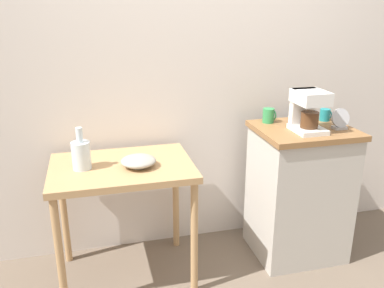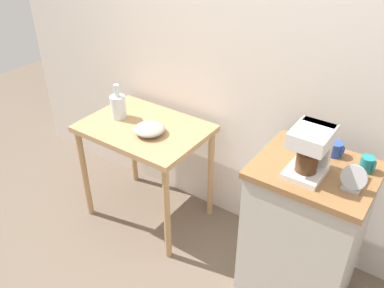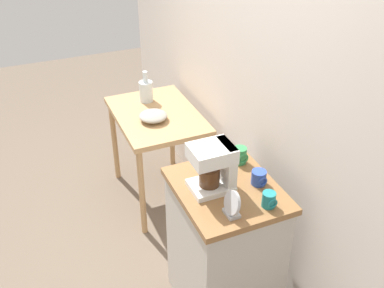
# 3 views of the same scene
# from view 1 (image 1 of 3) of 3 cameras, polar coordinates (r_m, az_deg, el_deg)

# --- Properties ---
(ground_plane) EXTENTS (8.00, 8.00, 0.00)m
(ground_plane) POSITION_cam_1_polar(r_m,az_deg,el_deg) (2.88, 2.94, -16.74)
(ground_plane) COLOR #6B5B4C
(back_wall) EXTENTS (4.40, 0.10, 2.80)m
(back_wall) POSITION_cam_1_polar(r_m,az_deg,el_deg) (2.82, 2.57, 13.33)
(back_wall) COLOR silver
(back_wall) RESTS_ON ground_plane
(wooden_table) EXTENTS (0.84, 0.60, 0.78)m
(wooden_table) POSITION_cam_1_polar(r_m,az_deg,el_deg) (2.50, -9.71, -5.12)
(wooden_table) COLOR tan
(wooden_table) RESTS_ON ground_plane
(kitchen_counter) EXTENTS (0.61, 0.53, 0.92)m
(kitchen_counter) POSITION_cam_1_polar(r_m,az_deg,el_deg) (2.90, 14.73, -6.50)
(kitchen_counter) COLOR #BCB7AD
(kitchen_counter) RESTS_ON ground_plane
(bowl_stoneware) EXTENTS (0.21, 0.21, 0.06)m
(bowl_stoneware) POSITION_cam_1_polar(r_m,az_deg,el_deg) (2.40, -7.51, -2.39)
(bowl_stoneware) COLOR #9E998C
(bowl_stoneware) RESTS_ON wooden_table
(glass_carafe_vase) EXTENTS (0.11, 0.11, 0.25)m
(glass_carafe_vase) POSITION_cam_1_polar(r_m,az_deg,el_deg) (2.42, -15.28, -1.40)
(glass_carafe_vase) COLOR silver
(glass_carafe_vase) RESTS_ON wooden_table
(coffee_maker) EXTENTS (0.18, 0.22, 0.26)m
(coffee_maker) POSITION_cam_1_polar(r_m,az_deg,el_deg) (2.63, 15.93, 4.75)
(coffee_maker) COLOR white
(coffee_maker) RESTS_ON kitchen_counter
(mug_tall_green) EXTENTS (0.08, 0.08, 0.10)m
(mug_tall_green) POSITION_cam_1_polar(r_m,az_deg,el_deg) (2.79, 10.71, 3.94)
(mug_tall_green) COLOR #338C4C
(mug_tall_green) RESTS_ON kitchen_counter
(mug_dark_teal) EXTENTS (0.08, 0.07, 0.08)m
(mug_dark_teal) POSITION_cam_1_polar(r_m,az_deg,el_deg) (2.93, 18.17, 3.91)
(mug_dark_teal) COLOR teal
(mug_dark_teal) RESTS_ON kitchen_counter
(mug_blue) EXTENTS (0.09, 0.08, 0.08)m
(mug_blue) POSITION_cam_1_polar(r_m,az_deg,el_deg) (2.88, 14.62, 3.97)
(mug_blue) COLOR #2D4CAD
(mug_blue) RESTS_ON kitchen_counter
(table_clock) EXTENTS (0.12, 0.06, 0.13)m
(table_clock) POSITION_cam_1_polar(r_m,az_deg,el_deg) (2.76, 20.06, 3.17)
(table_clock) COLOR #B2B5BA
(table_clock) RESTS_ON kitchen_counter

